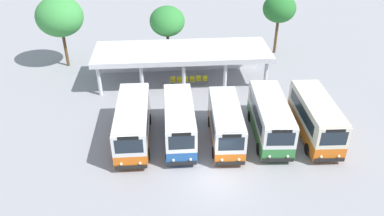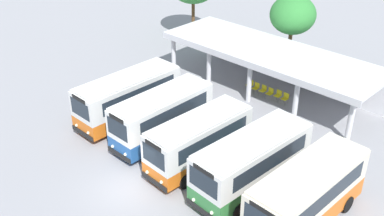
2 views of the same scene
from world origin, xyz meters
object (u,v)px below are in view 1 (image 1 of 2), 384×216
object	(u,v)px
city_bus_fifth_blue	(316,117)
waiting_chair_middle_seat	(186,80)
waiting_chair_fourth_seat	(192,80)
waiting_chair_end_by_column	(173,80)
waiting_chair_second_from_end	(179,80)
city_bus_nearest_orange	(133,122)
city_bus_middle_cream	(226,123)
city_bus_fourth_amber	(270,117)
city_bus_second_in_row	(179,121)
waiting_chair_far_end_seat	(205,79)
waiting_chair_fifth_seat	(199,79)

from	to	relation	value
city_bus_fifth_blue	waiting_chair_middle_seat	distance (m)	13.56
city_bus_fifth_blue	waiting_chair_fourth_seat	bearing A→B (deg)	132.67
waiting_chair_end_by_column	waiting_chair_fourth_seat	xyz separation A→B (m)	(1.93, -0.11, 0.00)
city_bus_fifth_blue	waiting_chair_end_by_column	distance (m)	14.54
city_bus_fifth_blue	waiting_chair_end_by_column	world-z (taller)	city_bus_fifth_blue
waiting_chair_second_from_end	waiting_chair_end_by_column	bearing A→B (deg)	170.38
city_bus_nearest_orange	waiting_chair_fourth_seat	bearing A→B (deg)	60.12
waiting_chair_second_from_end	waiting_chair_fourth_seat	size ratio (longest dim) A/B	1.00
city_bus_nearest_orange	waiting_chair_end_by_column	bearing A→B (deg)	70.23
city_bus_middle_cream	city_bus_fourth_amber	distance (m)	3.54
city_bus_second_in_row	city_bus_middle_cream	world-z (taller)	city_bus_second_in_row
city_bus_fourth_amber	waiting_chair_far_end_seat	distance (m)	10.30
city_bus_nearest_orange	waiting_chair_far_end_seat	xyz separation A→B (m)	(6.53, 9.22, -1.24)
city_bus_middle_cream	city_bus_fourth_amber	world-z (taller)	city_bus_fourth_amber
city_bus_middle_cream	waiting_chair_far_end_seat	distance (m)	9.84
city_bus_nearest_orange	waiting_chair_fifth_seat	distance (m)	11.05
city_bus_nearest_orange	waiting_chair_middle_seat	world-z (taller)	city_bus_nearest_orange
city_bus_middle_cream	waiting_chair_fourth_seat	xyz separation A→B (m)	(-1.80, 9.66, -1.19)
city_bus_middle_cream	city_bus_fifth_blue	bearing A→B (deg)	0.59
city_bus_nearest_orange	waiting_chair_far_end_seat	bearing A→B (deg)	54.70
waiting_chair_second_from_end	waiting_chair_fourth_seat	xyz separation A→B (m)	(1.28, 0.00, 0.00)
waiting_chair_second_from_end	waiting_chair_fifth_seat	size ratio (longest dim) A/B	1.00
waiting_chair_middle_seat	waiting_chair_end_by_column	bearing A→B (deg)	176.56
city_bus_nearest_orange	city_bus_second_in_row	size ratio (longest dim) A/B	1.08
waiting_chair_fifth_seat	city_bus_nearest_orange	bearing A→B (deg)	-122.44
city_bus_nearest_orange	city_bus_middle_cream	distance (m)	7.06
waiting_chair_middle_seat	waiting_chair_far_end_seat	world-z (taller)	same
waiting_chair_second_from_end	waiting_chair_far_end_seat	xyz separation A→B (m)	(2.57, 0.09, 0.00)
waiting_chair_end_by_column	city_bus_second_in_row	bearing A→B (deg)	-88.77
waiting_chair_second_from_end	waiting_chair_fourth_seat	bearing A→B (deg)	0.13
waiting_chair_end_by_column	waiting_chair_second_from_end	bearing A→B (deg)	-9.62
waiting_chair_fifth_seat	waiting_chair_far_end_seat	size ratio (longest dim) A/B	1.00
waiting_chair_middle_seat	city_bus_nearest_orange	bearing A→B (deg)	-116.69
city_bus_fourth_amber	waiting_chair_second_from_end	xyz separation A→B (m)	(-6.60, 9.30, -1.25)
city_bus_nearest_orange	waiting_chair_second_from_end	xyz separation A→B (m)	(3.96, 9.13, -1.24)
city_bus_fifth_blue	city_bus_second_in_row	bearing A→B (deg)	178.35
city_bus_nearest_orange	waiting_chair_second_from_end	world-z (taller)	city_bus_nearest_orange
waiting_chair_second_from_end	waiting_chair_fourth_seat	distance (m)	1.28
city_bus_nearest_orange	waiting_chair_end_by_column	world-z (taller)	city_bus_nearest_orange
waiting_chair_middle_seat	waiting_chair_far_end_seat	xyz separation A→B (m)	(1.93, 0.06, 0.00)
city_bus_fourth_amber	waiting_chair_far_end_seat	bearing A→B (deg)	113.24
city_bus_fourth_amber	waiting_chair_end_by_column	size ratio (longest dim) A/B	8.68
city_bus_fourth_amber	waiting_chair_second_from_end	world-z (taller)	city_bus_fourth_amber
city_bus_nearest_orange	waiting_chair_fourth_seat	xyz separation A→B (m)	(5.25, 9.13, -1.24)
city_bus_second_in_row	waiting_chair_fifth_seat	world-z (taller)	city_bus_second_in_row
city_bus_middle_cream	waiting_chair_fifth_seat	xyz separation A→B (m)	(-1.15, 9.79, -1.19)
waiting_chair_middle_seat	waiting_chair_fourth_seat	distance (m)	0.64
waiting_chair_end_by_column	city_bus_fourth_amber	bearing A→B (deg)	-52.41
waiting_chair_middle_seat	waiting_chair_fifth_seat	bearing A→B (deg)	4.61
waiting_chair_fourth_seat	city_bus_fifth_blue	bearing A→B (deg)	-47.33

